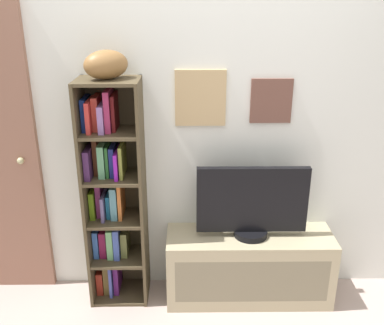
% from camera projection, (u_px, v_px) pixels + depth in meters
% --- Properties ---
extents(back_wall, '(4.80, 0.08, 2.48)m').
position_uv_depth(back_wall, '(200.00, 117.00, 2.85)').
color(back_wall, silver).
rests_on(back_wall, ground).
extents(bookshelf, '(0.38, 0.30, 1.52)m').
position_uv_depth(bookshelf, '(111.00, 195.00, 2.88)').
color(bookshelf, '#493D28').
rests_on(bookshelf, ground).
extents(football, '(0.32, 0.29, 0.17)m').
position_uv_depth(football, '(106.00, 65.00, 2.54)').
color(football, olive).
rests_on(football, bookshelf).
extents(tv_stand, '(1.11, 0.36, 0.48)m').
position_uv_depth(tv_stand, '(249.00, 266.00, 3.01)').
color(tv_stand, tan).
rests_on(tv_stand, ground).
extents(television, '(0.72, 0.22, 0.49)m').
position_uv_depth(television, '(252.00, 203.00, 2.84)').
color(television, black).
rests_on(television, tv_stand).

